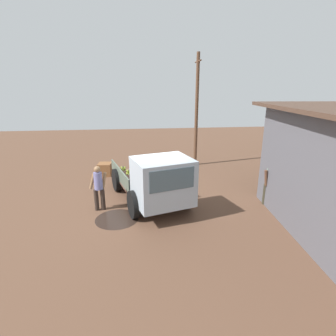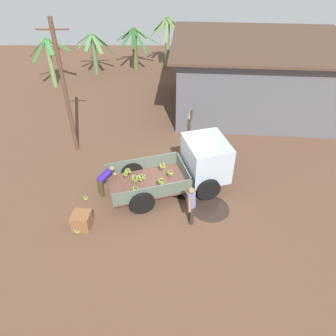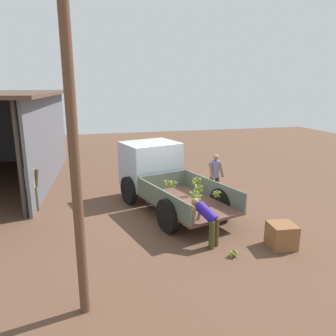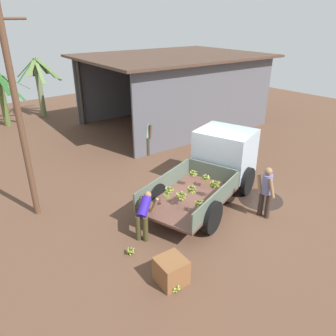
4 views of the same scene
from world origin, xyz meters
name	(u,v)px [view 4 (image 4 of 4)]	position (x,y,z in m)	size (l,w,h in m)	color
ground	(202,198)	(0.00, 0.00, 0.00)	(36.00, 36.00, 0.00)	brown
mud_patch_0	(214,195)	(0.49, -0.09, 0.00)	(1.42, 1.42, 0.01)	black
mud_patch_1	(260,199)	(1.46, -1.30, 0.00)	(1.46, 1.46, 0.01)	#2D211B
cargo_truck	(219,161)	(0.89, 0.14, 1.08)	(5.03, 3.12, 2.03)	brown
warehouse_shed	(180,74)	(5.21, 6.92, 2.69)	(9.78, 7.65, 3.73)	#57565D
utility_pole	(19,117)	(-4.51, 2.68, 3.05)	(1.25, 0.18, 5.94)	brown
banana_palm_0	(3,98)	(-2.45, 12.67, 1.54)	(2.82, 2.82, 2.85)	#536431
banana_palm_1	(40,85)	(-0.20, 13.19, 1.85)	(2.17, 2.23, 3.42)	#68764F
person_foreground_visitor	(266,190)	(0.65, -1.94, 0.91)	(0.36, 0.65, 1.64)	#332821
person_worker_loading	(144,213)	(-2.65, -0.38, 0.71)	(0.85, 0.74, 1.18)	#3E381C
person_bystander_near_shed	(146,134)	(0.92, 4.29, 0.92)	(0.37, 0.58, 1.65)	#343022
banana_bunch_on_ground_0	(175,287)	(-3.36, -2.46, 0.10)	(0.25, 0.25, 0.19)	brown
banana_bunch_on_ground_1	(131,251)	(-3.41, -0.80, 0.10)	(0.23, 0.24, 0.18)	brown
wooden_crate_0	(171,271)	(-3.24, -2.19, 0.31)	(0.64, 0.64, 0.62)	brown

